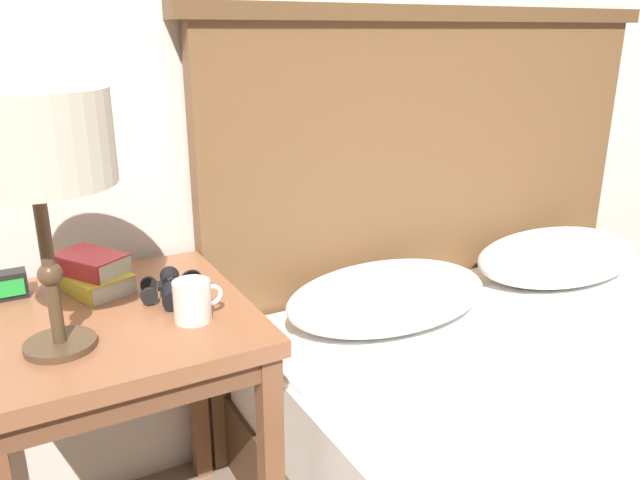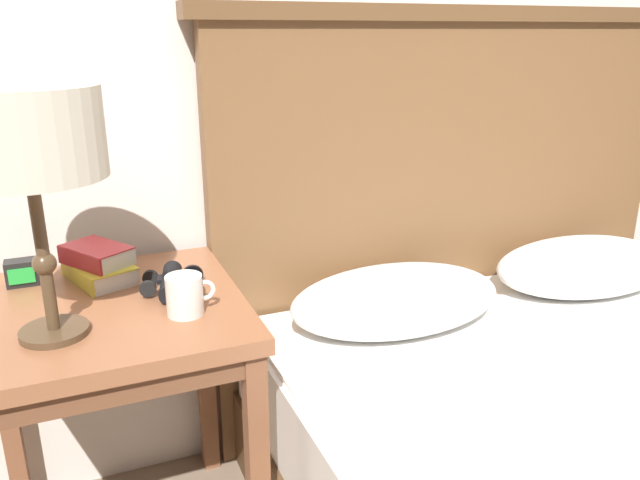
{
  "view_description": "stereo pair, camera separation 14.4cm",
  "coord_description": "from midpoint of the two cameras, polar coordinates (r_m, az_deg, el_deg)",
  "views": [
    {
      "loc": [
        -0.83,
        -0.64,
        1.24
      ],
      "look_at": [
        -0.18,
        0.56,
        0.78
      ],
      "focal_mm": 35.0,
      "sensor_mm": 36.0,
      "label": 1
    },
    {
      "loc": [
        -0.7,
        -0.7,
        1.24
      ],
      "look_at": [
        -0.18,
        0.56,
        0.78
      ],
      "focal_mm": 35.0,
      "sensor_mm": 36.0,
      "label": 2
    }
  ],
  "objects": [
    {
      "name": "wall_back",
      "position": [
        1.8,
        2.79,
        20.56
      ],
      "size": [
        8.0,
        0.06,
        2.6
      ],
      "color": "silver",
      "rests_on": "ground_plane"
    },
    {
      "name": "nightstand",
      "position": [
        1.44,
        -16.03,
        -9.04
      ],
      "size": [
        0.58,
        0.58,
        0.68
      ],
      "color": "brown",
      "rests_on": "ground_plane"
    },
    {
      "name": "table_lamp",
      "position": [
        1.18,
        -22.21,
        8.44
      ],
      "size": [
        0.27,
        0.27,
        0.47
      ],
      "color": "#4C3823",
      "rests_on": "nightstand"
    },
    {
      "name": "book_on_nightstand",
      "position": [
        1.53,
        -17.06,
        -2.83
      ],
      "size": [
        0.17,
        0.21,
        0.04
      ],
      "color": "silver",
      "rests_on": "nightstand"
    },
    {
      "name": "book_stacked_on_top",
      "position": [
        1.52,
        -17.27,
        -1.35
      ],
      "size": [
        0.17,
        0.19,
        0.04
      ],
      "color": "silver",
      "rests_on": "book_on_nightstand"
    },
    {
      "name": "binoculars_pair",
      "position": [
        1.43,
        -10.63,
        -3.82
      ],
      "size": [
        0.15,
        0.16,
        0.05
      ],
      "color": "black",
      "rests_on": "nightstand"
    },
    {
      "name": "coffee_mug",
      "position": [
        1.3,
        -9.13,
        -5.06
      ],
      "size": [
        0.1,
        0.08,
        0.08
      ],
      "color": "silver",
      "rests_on": "nightstand"
    },
    {
      "name": "alarm_clock",
      "position": [
        1.56,
        -23.27,
        -2.81
      ],
      "size": [
        0.07,
        0.05,
        0.06
      ],
      "color": "black",
      "rests_on": "nightstand"
    }
  ]
}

